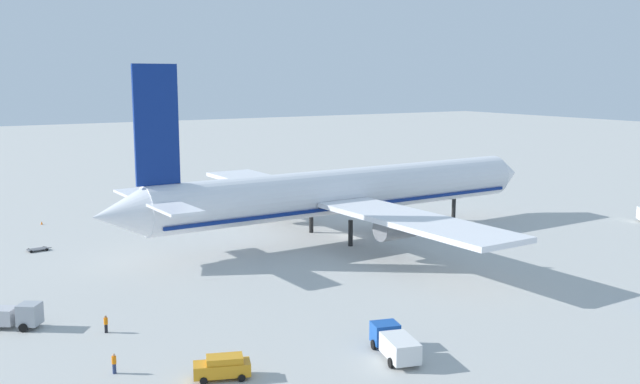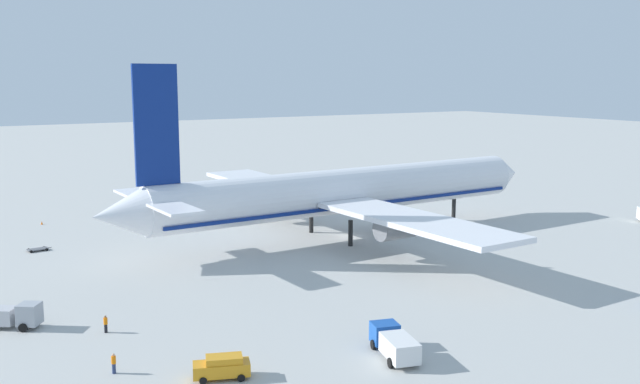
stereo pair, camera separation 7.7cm
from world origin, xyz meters
TOP-DOWN VIEW (x-y plane):
  - ground_plane at (0.00, 0.00)m, footprint 600.00×600.00m
  - airliner at (-1.30, 0.06)m, footprint 78.11×72.67m
  - service_truck_0 at (-51.78, -17.04)m, footprint 6.56×5.51m
  - service_truck_2 at (-23.04, -43.00)m, footprint 4.14×7.27m
  - service_van at (-38.19, -39.30)m, footprint 5.08×3.37m
  - baggage_cart_0 at (-43.73, 15.20)m, footprint 3.47×1.76m
  - ground_worker_3 at (-43.79, -23.37)m, footprint 0.53×0.53m
  - ground_worker_4 at (-45.71, -33.58)m, footprint 0.45×0.45m
  - traffic_cone_2 at (-39.85, 34.56)m, footprint 0.36×0.36m
  - traffic_cone_3 at (35.11, 24.66)m, footprint 0.36×0.36m

SIDE VIEW (x-z plane):
  - ground_plane at x=0.00m, z-range 0.00..0.00m
  - baggage_cart_0 at x=-43.73m, z-range 0.07..0.47m
  - traffic_cone_2 at x=-39.85m, z-range 0.00..0.55m
  - traffic_cone_3 at x=35.11m, z-range 0.00..0.55m
  - ground_worker_3 at x=-43.79m, z-range 0.02..1.77m
  - ground_worker_4 at x=-45.71m, z-range 0.02..1.81m
  - service_van at x=-38.19m, z-range 0.05..2.02m
  - service_truck_0 at x=-51.78m, z-range 0.03..2.63m
  - service_truck_2 at x=-23.04m, z-range 0.15..2.51m
  - airliner at x=-1.30m, z-range -6.12..20.55m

